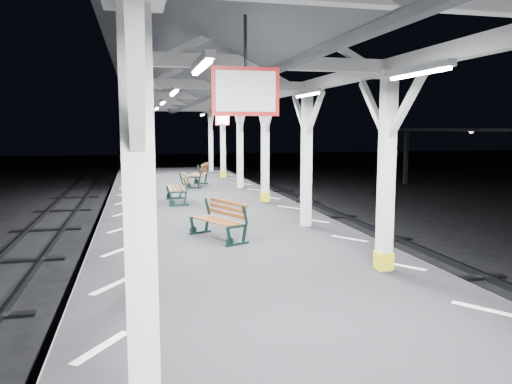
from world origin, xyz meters
name	(u,v)px	position (x,y,z in m)	size (l,w,h in m)	color
platform	(311,366)	(0.00, 0.00, 0.50)	(6.00, 50.00, 1.00)	black
hazard_stripes_left	(101,347)	(-2.45, 0.00, 1.00)	(1.00, 48.00, 0.01)	silver
hazard_stripes_right	(486,310)	(2.45, 0.00, 1.00)	(1.00, 48.00, 0.01)	silver
canopy	(317,24)	(0.00, -0.02, 4.56)	(5.40, 49.00, 4.65)	silver
bench_mid	(221,219)	(-0.27, 5.08, 1.44)	(1.12, 1.61, 0.82)	black
bench_far	(180,188)	(-0.69, 10.68, 1.48)	(0.64, 1.68, 0.91)	black
bench_extra	(200,174)	(0.52, 15.03, 1.51)	(1.13, 1.87, 0.95)	black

